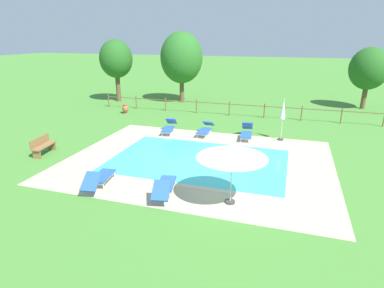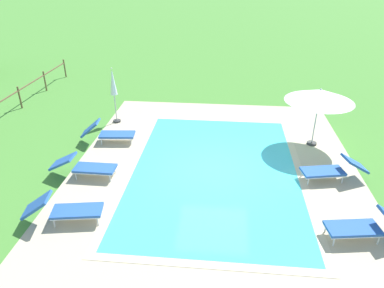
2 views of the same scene
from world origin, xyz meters
TOP-DOWN VIEW (x-y plane):
  - ground_plane at (0.00, 0.00)m, footprint 160.00×160.00m
  - pool_deck_paving at (0.00, 0.00)m, footprint 12.19×9.40m
  - swimming_pool_water at (0.00, 0.00)m, footprint 8.10×5.31m
  - pool_coping_rim at (0.00, 0.00)m, footprint 8.58×5.79m
  - sun_lounger_north_near_steps at (1.67, 4.06)m, footprint 0.77×2.01m
  - sun_lounger_north_mid at (-0.21, -3.66)m, footprint 1.00×2.12m
  - sun_lounger_north_far at (-0.77, 4.08)m, footprint 0.62×2.07m
  - sun_lounger_north_end at (-2.88, -3.79)m, footprint 0.90×2.10m
  - sun_lounger_south_near_corner at (-2.97, 3.80)m, footprint 0.93×2.09m
  - patio_umbrella_open_foreground at (2.21, -3.55)m, footprint 2.42×2.42m
  - patio_umbrella_closed_row_west at (3.56, 4.35)m, footprint 0.32×0.32m
  - wooden_bench_lawn_side at (-7.57, -1.52)m, footprint 0.66×1.55m
  - terracotta_urn_near_fence at (-7.96, 7.52)m, footprint 0.47×0.47m
  - perimeter_fence at (-0.35, 9.24)m, footprint 20.26×0.08m
  - tree_far_west at (-5.37, 13.03)m, footprint 3.60×3.60m
  - tree_west_mid at (-10.91, 11.70)m, footprint 2.83×2.83m
  - tree_centre at (9.45, 14.79)m, footprint 2.94×2.94m

SIDE VIEW (x-z plane):
  - ground_plane at x=0.00m, z-range 0.00..0.00m
  - pool_deck_paving at x=0.00m, z-range 0.00..0.01m
  - swimming_pool_water at x=0.00m, z-range 0.00..0.01m
  - pool_coping_rim at x=0.00m, z-range 0.01..0.01m
  - sun_lounger_north_far at x=-0.77m, z-range -0.01..0.72m
  - sun_lounger_north_mid at x=-0.21m, z-range -0.03..0.75m
  - sun_lounger_north_end at x=-2.88m, z-range -0.03..0.76m
  - sun_lounger_south_near_corner at x=-2.97m, z-range -0.04..0.78m
  - sun_lounger_north_near_steps at x=1.67m, z-range -0.06..0.82m
  - terracotta_urn_near_fence at x=-7.96m, z-range 0.03..0.74m
  - wooden_bench_lawn_side at x=-7.57m, z-range 0.03..0.90m
  - perimeter_fence at x=-0.35m, z-range 0.15..1.20m
  - patio_umbrella_closed_row_west at x=3.56m, z-range 0.43..2.80m
  - patio_umbrella_open_foreground at x=2.21m, z-range 0.83..3.03m
  - tree_centre at x=9.45m, z-range 0.75..5.55m
  - tree_west_mid at x=-10.91m, z-range 0.99..6.31m
  - tree_far_west at x=-5.37m, z-range 0.81..6.77m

